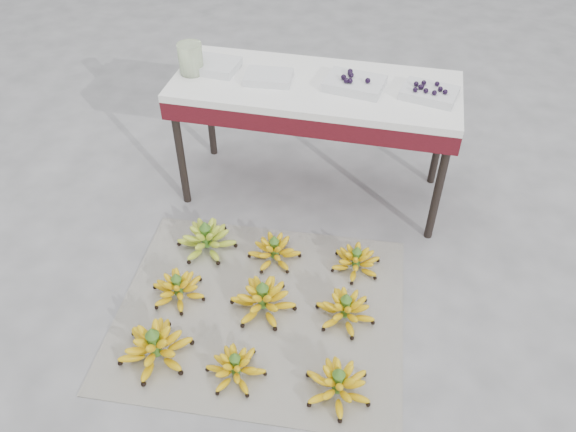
% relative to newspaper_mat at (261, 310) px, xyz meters
% --- Properties ---
extents(ground, '(60.00, 60.00, 0.00)m').
position_rel_newspaper_mat_xyz_m(ground, '(0.09, -0.06, -0.00)').
color(ground, '#5F5F62').
rests_on(ground, ground).
extents(newspaper_mat, '(1.31, 1.13, 0.01)m').
position_rel_newspaper_mat_xyz_m(newspaper_mat, '(0.00, 0.00, 0.00)').
color(newspaper_mat, beige).
rests_on(newspaper_mat, ground).
extents(bunch_front_left, '(0.36, 0.36, 0.18)m').
position_rel_newspaper_mat_xyz_m(bunch_front_left, '(-0.36, -0.32, 0.07)').
color(bunch_front_left, gold).
rests_on(bunch_front_left, newspaper_mat).
extents(bunch_front_center, '(0.31, 0.31, 0.14)m').
position_rel_newspaper_mat_xyz_m(bunch_front_center, '(-0.01, -0.34, 0.05)').
color(bunch_front_center, gold).
rests_on(bunch_front_center, newspaper_mat).
extents(bunch_front_right, '(0.34, 0.34, 0.16)m').
position_rel_newspaper_mat_xyz_m(bunch_front_right, '(0.39, -0.33, 0.06)').
color(bunch_front_right, gold).
rests_on(bunch_front_right, newspaper_mat).
extents(bunch_mid_left, '(0.30, 0.30, 0.15)m').
position_rel_newspaper_mat_xyz_m(bunch_mid_left, '(-0.38, -0.00, 0.05)').
color(bunch_mid_left, gold).
rests_on(bunch_mid_left, newspaper_mat).
extents(bunch_mid_center, '(0.33, 0.33, 0.18)m').
position_rel_newspaper_mat_xyz_m(bunch_mid_center, '(0.01, 0.01, 0.06)').
color(bunch_mid_center, gold).
rests_on(bunch_mid_center, newspaper_mat).
extents(bunch_mid_right, '(0.30, 0.30, 0.16)m').
position_rel_newspaper_mat_xyz_m(bunch_mid_right, '(0.37, 0.04, 0.06)').
color(bunch_mid_right, gold).
rests_on(bunch_mid_right, newspaper_mat).
extents(bunch_back_left, '(0.31, 0.31, 0.18)m').
position_rel_newspaper_mat_xyz_m(bunch_back_left, '(-0.36, 0.32, 0.06)').
color(bunch_back_left, '#8EB731').
rests_on(bunch_back_left, newspaper_mat).
extents(bunch_back_center, '(0.31, 0.31, 0.15)m').
position_rel_newspaper_mat_xyz_m(bunch_back_center, '(-0.01, 0.32, 0.05)').
color(bunch_back_center, gold).
rests_on(bunch_back_center, newspaper_mat).
extents(bunch_back_right, '(0.30, 0.30, 0.14)m').
position_rel_newspaper_mat_xyz_m(bunch_back_right, '(0.38, 0.35, 0.05)').
color(bunch_back_right, gold).
rests_on(bunch_back_right, newspaper_mat).
extents(vendor_table, '(1.38, 0.55, 0.66)m').
position_rel_newspaper_mat_xyz_m(vendor_table, '(0.06, 0.88, 0.58)').
color(vendor_table, black).
rests_on(vendor_table, ground).
extents(tray_far_left, '(0.27, 0.20, 0.04)m').
position_rel_newspaper_mat_xyz_m(tray_far_left, '(-0.47, 0.91, 0.68)').
color(tray_far_left, silver).
rests_on(tray_far_left, vendor_table).
extents(tray_left, '(0.23, 0.18, 0.04)m').
position_rel_newspaper_mat_xyz_m(tray_left, '(-0.16, 0.86, 0.68)').
color(tray_left, silver).
rests_on(tray_left, vendor_table).
extents(tray_right, '(0.30, 0.23, 0.07)m').
position_rel_newspaper_mat_xyz_m(tray_right, '(0.25, 0.88, 0.68)').
color(tray_right, silver).
rests_on(tray_right, vendor_table).
extents(tray_far_right, '(0.28, 0.23, 0.06)m').
position_rel_newspaper_mat_xyz_m(tray_far_right, '(0.60, 0.87, 0.68)').
color(tray_far_right, silver).
rests_on(tray_far_right, vendor_table).
extents(glass_jar, '(0.15, 0.15, 0.15)m').
position_rel_newspaper_mat_xyz_m(glass_jar, '(-0.55, 0.85, 0.74)').
color(glass_jar, '#DFF5C3').
rests_on(glass_jar, vendor_table).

